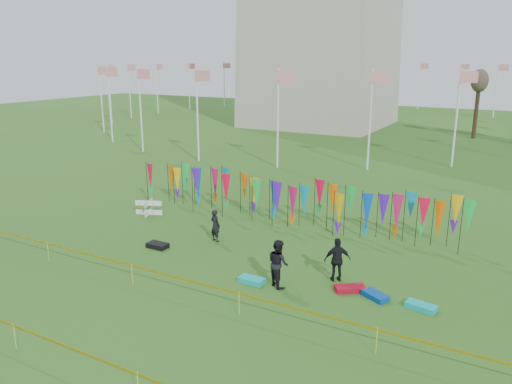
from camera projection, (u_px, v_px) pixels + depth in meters
The scene contains 14 objects.
ground at pixel (193, 280), 20.40m from camera, with size 160.00×160.00×0.00m, color #2C5618.
flagpole_ring at pixel (321, 94), 66.38m from camera, with size 57.40×56.16×8.00m.
banner_row at pixel (288, 196), 26.85m from camera, with size 18.64×0.64×2.47m.
caution_tape_near at pixel (165, 275), 19.04m from camera, with size 26.00×0.02×0.90m.
caution_tape_far at pixel (51, 341), 14.63m from camera, with size 26.00×0.02×0.90m.
box_kite at pixel (149, 208), 28.73m from camera, with size 0.79×0.79×0.88m.
person_left at pixel (215, 225), 24.55m from camera, with size 0.59×0.43×1.63m, color black.
person_mid at pixel (278, 263), 19.70m from camera, with size 0.94×0.58×1.94m, color black.
person_right at pixel (337, 260), 20.14m from camera, with size 1.08×0.61×1.84m, color black.
kite_bag_turquoise at pixel (252, 280), 20.19m from camera, with size 1.04×0.52×0.21m, color #0DC0C6.
kite_bag_blue at pixel (375, 296), 18.87m from camera, with size 1.02×0.53×0.21m, color #094297.
kite_bag_red at pixel (350, 289), 19.45m from camera, with size 1.17×0.54×0.21m, color #AF0B20.
kite_bag_black at pixel (158, 245), 23.88m from camera, with size 1.00×0.58×0.23m, color black.
kite_bag_teal at pixel (421, 306), 18.07m from camera, with size 1.07×0.51×0.20m, color #0DB8BF.
Camera 1 is at (11.37, -15.11, 8.85)m, focal length 35.00 mm.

